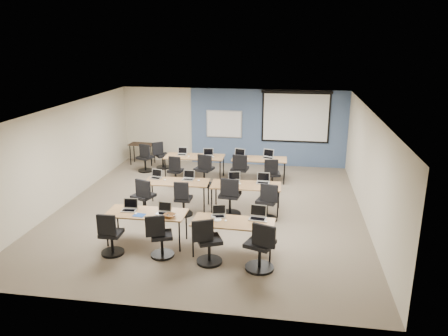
% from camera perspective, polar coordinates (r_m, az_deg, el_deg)
% --- Properties ---
extents(floor, '(8.00, 9.00, 0.02)m').
position_cam_1_polar(floor, '(11.76, -1.90, -5.40)').
color(floor, '#6B6354').
rests_on(floor, ground).
extents(ceiling, '(8.00, 9.00, 0.02)m').
position_cam_1_polar(ceiling, '(11.03, -2.04, 7.70)').
color(ceiling, white).
rests_on(ceiling, ground).
extents(wall_back, '(8.00, 0.04, 2.70)m').
position_cam_1_polar(wall_back, '(15.64, 1.16, 5.41)').
color(wall_back, beige).
rests_on(wall_back, ground).
extents(wall_front, '(8.00, 0.04, 2.70)m').
position_cam_1_polar(wall_front, '(7.23, -8.78, -8.79)').
color(wall_front, beige).
rests_on(wall_front, ground).
extents(wall_left, '(0.04, 9.00, 2.70)m').
position_cam_1_polar(wall_left, '(12.68, -20.02, 1.66)').
color(wall_left, beige).
rests_on(wall_left, ground).
extents(wall_right, '(0.04, 9.00, 2.70)m').
position_cam_1_polar(wall_right, '(11.29, 18.39, 0.02)').
color(wall_right, beige).
rests_on(wall_right, ground).
extents(blue_accent_panel, '(5.50, 0.04, 2.70)m').
position_cam_1_polar(blue_accent_panel, '(15.49, 5.74, 5.22)').
color(blue_accent_panel, '#3D5977').
rests_on(blue_accent_panel, wall_back).
extents(whiteboard, '(1.28, 0.03, 0.98)m').
position_cam_1_polar(whiteboard, '(15.59, 0.02, 5.75)').
color(whiteboard, silver).
rests_on(whiteboard, wall_back).
extents(projector_screen, '(2.40, 0.10, 1.82)m').
position_cam_1_polar(projector_screen, '(15.31, 9.36, 6.98)').
color(projector_screen, black).
rests_on(projector_screen, wall_back).
extents(training_table_front_left, '(1.76, 0.73, 0.73)m').
position_cam_1_polar(training_table_front_left, '(9.83, -10.09, -5.98)').
color(training_table_front_left, brown).
rests_on(training_table_front_left, floor).
extents(training_table_front_right, '(1.72, 0.72, 0.73)m').
position_cam_1_polar(training_table_front_right, '(9.22, 1.20, -7.28)').
color(training_table_front_right, brown).
rests_on(training_table_front_right, floor).
extents(training_table_mid_left, '(1.71, 0.71, 0.73)m').
position_cam_1_polar(training_table_mid_left, '(11.75, -6.17, -1.96)').
color(training_table_mid_left, '#976135').
rests_on(training_table_mid_left, floor).
extents(training_table_mid_right, '(1.83, 0.76, 0.73)m').
position_cam_1_polar(training_table_mid_right, '(11.43, 2.88, -2.41)').
color(training_table_mid_right, '#A36C46').
rests_on(training_table_mid_right, floor).
extents(training_table_back_left, '(1.91, 0.80, 0.73)m').
position_cam_1_polar(training_table_back_left, '(14.15, -3.87, 1.39)').
color(training_table_back_left, brown).
rests_on(training_table_back_left, floor).
extents(training_table_back_right, '(1.73, 0.72, 0.73)m').
position_cam_1_polar(training_table_back_right, '(13.89, 4.63, 1.05)').
color(training_table_back_right, '#A4623B').
rests_on(training_table_back_right, floor).
extents(laptop_0, '(0.32, 0.28, 0.25)m').
position_cam_1_polar(laptop_0, '(9.98, -12.23, -5.06)').
color(laptop_0, '#B1B1B1').
rests_on(laptop_0, training_table_front_left).
extents(mouse_0, '(0.07, 0.10, 0.03)m').
position_cam_1_polar(mouse_0, '(9.76, -11.45, -5.85)').
color(mouse_0, white).
rests_on(mouse_0, training_table_front_left).
extents(task_chair_0, '(0.49, 0.49, 0.97)m').
position_cam_1_polar(task_chair_0, '(9.57, -14.60, -8.78)').
color(task_chair_0, black).
rests_on(task_chair_0, floor).
extents(laptop_1, '(0.31, 0.26, 0.24)m').
position_cam_1_polar(laptop_1, '(9.68, -7.85, -5.56)').
color(laptop_1, silver).
rests_on(laptop_1, training_table_front_left).
extents(mouse_1, '(0.07, 0.09, 0.03)m').
position_cam_1_polar(mouse_1, '(9.53, -6.48, -6.19)').
color(mouse_1, white).
rests_on(mouse_1, training_table_front_left).
extents(task_chair_1, '(0.51, 0.50, 0.98)m').
position_cam_1_polar(task_chair_1, '(9.28, -8.33, -9.21)').
color(task_chair_1, black).
rests_on(task_chair_1, floor).
extents(laptop_2, '(0.30, 0.25, 0.23)m').
position_cam_1_polar(laptop_2, '(9.45, -0.72, -5.97)').
color(laptop_2, '#AAAAB0').
rests_on(laptop_2, training_table_front_right).
extents(mouse_2, '(0.06, 0.09, 0.03)m').
position_cam_1_polar(mouse_2, '(9.22, 0.22, -6.88)').
color(mouse_2, white).
rests_on(mouse_2, training_table_front_right).
extents(task_chair_2, '(0.57, 0.53, 1.01)m').
position_cam_1_polar(task_chair_2, '(8.94, -2.16, -10.00)').
color(task_chair_2, black).
rests_on(task_chair_2, floor).
extents(laptop_3, '(0.36, 0.30, 0.27)m').
position_cam_1_polar(laptop_3, '(9.36, 4.44, -6.20)').
color(laptop_3, '#B4B4BF').
rests_on(laptop_3, training_table_front_right).
extents(mouse_3, '(0.09, 0.11, 0.03)m').
position_cam_1_polar(mouse_3, '(9.21, 5.49, -6.99)').
color(mouse_3, white).
rests_on(mouse_3, training_table_front_right).
extents(task_chair_3, '(0.61, 0.58, 1.05)m').
position_cam_1_polar(task_chair_3, '(8.71, 4.80, -10.64)').
color(task_chair_3, black).
rests_on(task_chair_3, floor).
extents(laptop_4, '(0.30, 0.25, 0.23)m').
position_cam_1_polar(laptop_4, '(12.06, -8.87, -1.04)').
color(laptop_4, silver).
rests_on(laptop_4, training_table_mid_left).
extents(mouse_4, '(0.07, 0.10, 0.03)m').
position_cam_1_polar(mouse_4, '(11.86, -7.72, -1.54)').
color(mouse_4, white).
rests_on(mouse_4, training_table_mid_left).
extents(task_chair_4, '(0.57, 0.55, 1.03)m').
position_cam_1_polar(task_chair_4, '(11.37, -10.45, -4.17)').
color(task_chair_4, black).
rests_on(task_chair_4, floor).
extents(laptop_5, '(0.31, 0.26, 0.24)m').
position_cam_1_polar(laptop_5, '(11.85, -4.67, -1.21)').
color(laptop_5, silver).
rests_on(laptop_5, training_table_mid_left).
extents(mouse_5, '(0.08, 0.11, 0.04)m').
position_cam_1_polar(mouse_5, '(11.72, -3.32, -1.63)').
color(mouse_5, white).
rests_on(mouse_5, training_table_mid_left).
extents(task_chair_5, '(0.46, 0.46, 0.95)m').
position_cam_1_polar(task_chair_5, '(11.27, -5.38, -4.36)').
color(task_chair_5, black).
rests_on(task_chair_5, floor).
extents(laptop_6, '(0.32, 0.28, 0.25)m').
position_cam_1_polar(laptop_6, '(11.65, 1.30, -1.46)').
color(laptop_6, '#BBBBBD').
rests_on(laptop_6, training_table_mid_right).
extents(mouse_6, '(0.06, 0.09, 0.03)m').
position_cam_1_polar(mouse_6, '(11.46, 2.06, -2.06)').
color(mouse_6, white).
rests_on(mouse_6, training_table_mid_right).
extents(task_chair_6, '(0.58, 0.58, 1.05)m').
position_cam_1_polar(task_chair_6, '(11.20, 0.77, -4.16)').
color(task_chair_6, black).
rests_on(task_chair_6, floor).
extents(laptop_7, '(0.34, 0.29, 0.26)m').
position_cam_1_polar(laptop_7, '(11.59, 5.13, -1.62)').
color(laptop_7, '#A4A4AF').
rests_on(laptop_7, training_table_mid_right).
extents(mouse_7, '(0.09, 0.11, 0.04)m').
position_cam_1_polar(mouse_7, '(11.34, 6.86, -2.36)').
color(mouse_7, white).
rests_on(mouse_7, training_table_mid_right).
extents(task_chair_7, '(0.54, 0.54, 1.02)m').
position_cam_1_polar(task_chair_7, '(10.96, 5.69, -4.82)').
color(task_chair_7, black).
rests_on(task_chair_7, floor).
extents(laptop_8, '(0.30, 0.26, 0.23)m').
position_cam_1_polar(laptop_8, '(14.33, -5.50, 1.97)').
color(laptop_8, '#B1B2C0').
rests_on(laptop_8, training_table_back_left).
extents(mouse_8, '(0.07, 0.10, 0.03)m').
position_cam_1_polar(mouse_8, '(14.10, -4.62, 1.54)').
color(mouse_8, white).
rests_on(mouse_8, training_table_back_left).
extents(task_chair_8, '(0.46, 0.46, 0.95)m').
position_cam_1_polar(task_chair_8, '(13.59, -6.37, -0.65)').
color(task_chair_8, black).
rests_on(task_chair_8, floor).
extents(laptop_9, '(0.33, 0.28, 0.25)m').
position_cam_1_polar(laptop_9, '(14.07, -2.12, 1.76)').
color(laptop_9, silver).
rests_on(laptop_9, training_table_back_left).
extents(mouse_9, '(0.09, 0.12, 0.04)m').
position_cam_1_polar(mouse_9, '(13.98, -1.41, 1.46)').
color(mouse_9, white).
rests_on(mouse_9, training_table_back_left).
extents(task_chair_9, '(0.58, 0.56, 1.04)m').
position_cam_1_polar(task_chair_9, '(13.41, -2.59, -0.61)').
color(task_chair_9, black).
rests_on(task_chair_9, floor).
extents(laptop_10, '(0.36, 0.31, 0.27)m').
position_cam_1_polar(laptop_10, '(13.94, 2.03, 1.64)').
color(laptop_10, silver).
rests_on(laptop_10, training_table_back_right).
extents(mouse_10, '(0.08, 0.10, 0.03)m').
position_cam_1_polar(mouse_10, '(13.78, 3.08, 1.21)').
color(mouse_10, white).
rests_on(mouse_10, training_table_back_right).
extents(task_chair_10, '(0.55, 0.55, 1.03)m').
position_cam_1_polar(task_chair_10, '(13.44, 2.06, -0.59)').
color(task_chair_10, black).
rests_on(task_chair_10, floor).
extents(laptop_11, '(0.35, 0.30, 0.27)m').
position_cam_1_polar(laptop_11, '(13.96, 5.80, 1.58)').
color(laptop_11, beige).
rests_on(laptop_11, training_table_back_right).
extents(mouse_11, '(0.09, 0.11, 0.03)m').
position_cam_1_polar(mouse_11, '(13.72, 6.97, 1.04)').
color(mouse_11, white).
rests_on(mouse_11, training_table_back_right).
extents(task_chair_11, '(0.50, 0.50, 0.98)m').
position_cam_1_polar(task_chair_11, '(13.18, 6.29, -1.15)').
color(task_chair_11, black).
rests_on(task_chair_11, floor).
extents(blue_mousepad, '(0.28, 0.24, 0.01)m').
position_cam_1_polar(blue_mousepad, '(9.69, -11.02, -6.06)').
color(blue_mousepad, '#1C4498').
rests_on(blue_mousepad, training_table_front_left).
extents(snack_bowl, '(0.36, 0.36, 0.08)m').
position_cam_1_polar(snack_bowl, '(9.48, -7.13, -6.16)').
color(snack_bowl, brown).
rests_on(snack_bowl, training_table_front_left).
extents(snack_plate, '(0.24, 0.24, 0.01)m').
position_cam_1_polar(snack_plate, '(9.28, -0.91, -6.76)').
color(snack_plate, white).
rests_on(snack_plate, training_table_front_right).
extents(coffee_cup, '(0.08, 0.08, 0.06)m').
position_cam_1_polar(coffee_cup, '(9.23, -1.38, -6.64)').
color(coffee_cup, white).
rests_on(coffee_cup, snack_plate).
extents(utility_table, '(0.90, 0.50, 0.75)m').
position_cam_1_polar(utility_table, '(15.97, -10.65, 2.80)').
color(utility_table, '#321E13').
rests_on(utility_table, floor).
extents(spare_chair_a, '(0.55, 0.48, 0.96)m').
position_cam_1_polar(spare_chair_a, '(15.37, -8.16, 1.38)').
color(spare_chair_a, black).
rests_on(spare_chair_a, floor).
extents(spare_chair_b, '(0.53, 0.51, 0.99)m').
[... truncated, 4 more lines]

